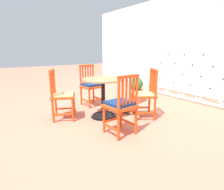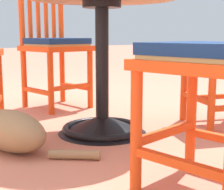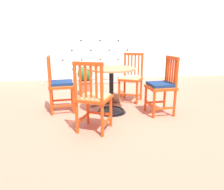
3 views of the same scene
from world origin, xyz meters
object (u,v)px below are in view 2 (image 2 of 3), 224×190
at_px(orange_chair_facing_out, 54,46).
at_px(tabby_cat, 6,129).
at_px(cafe_table, 102,81).
at_px(orange_chair_at_corner, 217,60).

distance_m(orange_chair_facing_out, tabby_cat, 1.05).
bearing_deg(orange_chair_facing_out, tabby_cat, 134.97).
height_order(cafe_table, orange_chair_at_corner, orange_chair_at_corner).
bearing_deg(cafe_table, orange_chair_facing_out, -13.41).
bearing_deg(cafe_table, tabby_cat, 81.88).
bearing_deg(orange_chair_facing_out, cafe_table, 166.59).
height_order(cafe_table, orange_chair_facing_out, orange_chair_facing_out).
relative_size(orange_chair_facing_out, orange_chair_at_corner, 1.00).
bearing_deg(tabby_cat, cafe_table, -98.12).
bearing_deg(cafe_table, orange_chair_at_corner, 167.29).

